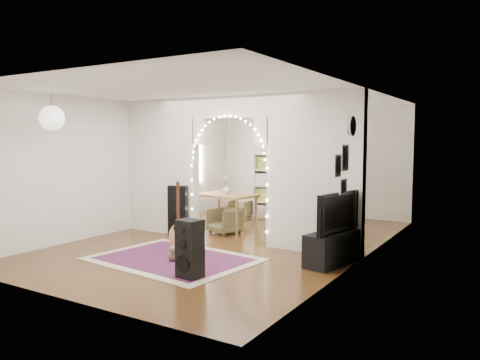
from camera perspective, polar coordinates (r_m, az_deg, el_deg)
The scene contains 25 objects.
floor at distance 8.87m, azimuth -1.09°, elevation -7.44°, with size 7.50×7.50×0.00m, color black.
ceiling at distance 8.70m, azimuth -1.12°, elevation 10.22°, with size 5.00×7.50×0.02m, color white.
wall_back at distance 12.01m, azimuth 8.55°, elevation 2.27°, with size 5.00×0.02×2.70m, color silver.
wall_front at distance 5.88m, azimuth -21.13°, elevation -0.79°, with size 5.00×0.02×2.70m, color silver.
wall_left at distance 10.24m, azimuth -13.00°, elevation 1.74°, with size 0.02×7.50×2.70m, color silver.
wall_right at distance 7.64m, azimuth 14.93°, elevation 0.63°, with size 0.02×7.50×2.70m, color silver.
divider_wall at distance 8.67m, azimuth -1.10°, elevation 1.80°, with size 5.00×0.20×2.70m.
fairy_lights at distance 8.56m, azimuth -1.57°, elevation 2.59°, with size 1.64×0.04×1.60m, color #FFEABF, non-canonical shape.
window at distance 11.56m, azimuth -6.66°, elevation 2.94°, with size 0.04×1.20×1.40m, color white.
wall_clock at distance 7.05m, azimuth 13.52°, elevation 6.41°, with size 0.31×0.31×0.03m, color white.
picture_frames at distance 6.68m, azimuth 12.37°, elevation 1.37°, with size 0.02×0.50×0.70m, color white, non-canonical shape.
paper_lantern at distance 8.19m, azimuth -21.95°, elevation 7.03°, with size 0.40×0.40×0.40m, color white.
ceiling_fan at distance 10.41m, azimuth 4.86°, elevation 7.68°, with size 1.10×1.10×0.30m, color gold, non-canonical shape.
area_rug at distance 7.62m, azimuth -8.10°, elevation -9.49°, with size 2.48×1.86×0.02m, color maroon.
guitar_case at distance 9.19m, azimuth -7.56°, elevation -3.82°, with size 0.39×0.13×1.01m, color black.
acoustic_guitar at distance 7.93m, azimuth -7.54°, elevation -5.68°, with size 0.43×0.23×1.02m.
tabby_cat at distance 7.49m, azimuth -7.88°, elevation -8.84°, with size 0.29×0.45×0.30m.
floor_speaker at distance 6.51m, azimuth -6.14°, elevation -8.39°, with size 0.35×0.32×0.81m.
media_console at distance 7.32m, azimuth 11.10°, elevation -8.19°, with size 0.40×1.00×0.50m, color black.
tv at distance 7.22m, azimuth 11.18°, elevation -3.86°, with size 1.07×0.14×0.62m, color black.
bookcase at distance 11.07m, azimuth 5.50°, elevation -0.86°, with size 1.53×0.39×1.57m, color beige.
dining_table at distance 9.90m, azimuth -1.58°, elevation -2.13°, with size 1.30×0.95×0.76m.
flower_vase at distance 9.88m, azimuth -1.58°, elevation -1.16°, with size 0.18×0.18×0.19m, color silver.
dining_chair_left at distance 11.32m, azimuth -0.02°, elevation -3.57°, with size 0.48×0.49×0.45m, color #4C4526.
dining_chair_right at distance 9.51m, azimuth -1.90°, elevation -5.03°, with size 0.54×0.56×0.51m, color #4C4526.
Camera 1 is at (4.65, -7.31, 1.91)m, focal length 35.00 mm.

